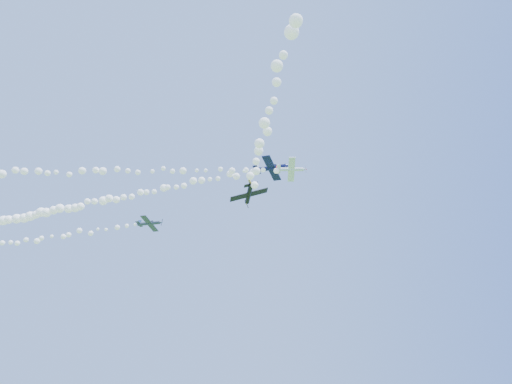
{
  "coord_description": "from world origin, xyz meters",
  "views": [
    {
      "loc": [
        1.97,
        -73.84,
        4.16
      ],
      "look_at": [
        4.67,
        -4.74,
        44.78
      ],
      "focal_mm": 30.0,
      "sensor_mm": 36.0,
      "label": 1
    }
  ],
  "objects_px": {
    "plane_white": "(291,169)",
    "plane_grey": "(150,223)",
    "plane_navy": "(272,168)",
    "plane_black": "(249,194)"
  },
  "relations": [
    {
      "from": "plane_white",
      "to": "plane_grey",
      "type": "bearing_deg",
      "value": 160.24
    },
    {
      "from": "plane_navy",
      "to": "plane_black",
      "type": "xyz_separation_m",
      "value": [
        -4.85,
        -13.33,
        -13.99
      ]
    },
    {
      "from": "plane_navy",
      "to": "plane_grey",
      "type": "xyz_separation_m",
      "value": [
        -25.48,
        10.37,
        -7.91
      ]
    },
    {
      "from": "plane_black",
      "to": "plane_white",
      "type": "bearing_deg",
      "value": -42.99
    },
    {
      "from": "plane_grey",
      "to": "plane_black",
      "type": "bearing_deg",
      "value": -31.57
    },
    {
      "from": "plane_navy",
      "to": "plane_grey",
      "type": "bearing_deg",
      "value": 179.39
    },
    {
      "from": "plane_black",
      "to": "plane_navy",
      "type": "bearing_deg",
      "value": -26.0
    },
    {
      "from": "plane_white",
      "to": "plane_black",
      "type": "bearing_deg",
      "value": -123.9
    },
    {
      "from": "plane_white",
      "to": "plane_grey",
      "type": "distance_m",
      "value": 32.33
    },
    {
      "from": "plane_navy",
      "to": "plane_grey",
      "type": "height_order",
      "value": "plane_navy"
    }
  ]
}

